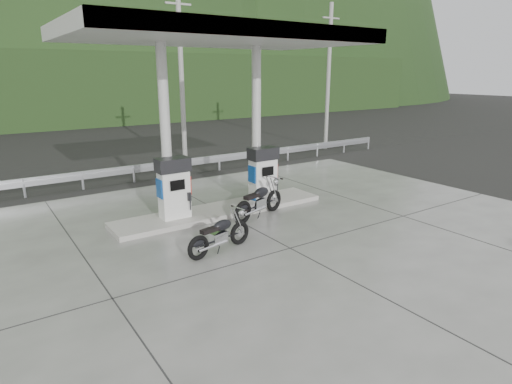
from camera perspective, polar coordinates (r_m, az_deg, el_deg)
ground at (r=11.78m, az=1.53°, el=-6.00°), size 160.00×160.00×0.00m
forecourt_apron at (r=11.78m, az=1.53°, el=-5.96°), size 18.00×14.00×0.02m
pump_island at (r=13.74m, az=-4.55°, el=-2.42°), size 7.00×1.40×0.15m
gas_pump_left at (r=12.78m, az=-10.89°, el=0.52°), size 0.95×0.55×1.80m
gas_pump_right at (r=14.29m, az=0.94°, el=2.41°), size 0.95×0.55×1.80m
canopy_column_left at (r=12.83m, az=-11.98°, el=7.81°), size 0.30×0.30×5.00m
canopy_column_right at (r=14.34m, az=0.04°, el=8.95°), size 0.30×0.30×5.00m
canopy_roof at (r=13.10m, az=-5.08°, el=20.08°), size 8.50×5.00×0.40m
guardrail at (r=18.42m, az=-13.13°, el=3.87°), size 26.00×0.16×1.42m
road at (r=21.80m, az=-16.38°, el=3.54°), size 60.00×7.00×0.01m
utility_pole_b at (r=20.21m, az=-9.88°, el=14.46°), size 0.22×0.22×8.00m
utility_pole_c at (r=25.31m, az=9.62°, el=14.68°), size 0.22×0.22×8.00m
tree_band at (r=39.43m, az=-25.37°, el=12.26°), size 80.00×6.00×6.00m
forested_hills at (r=69.32m, az=-29.24°, el=10.14°), size 100.00×40.00×140.00m
motorcycle_left at (r=13.17m, az=0.40°, el=-1.26°), size 2.19×1.25×0.99m
motorcycle_right at (r=10.70m, az=-4.86°, el=-5.73°), size 1.92×0.94×0.87m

